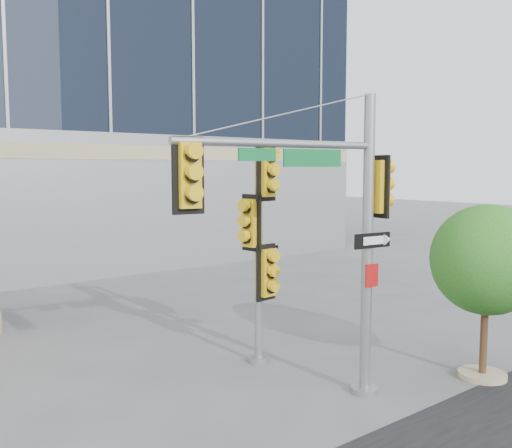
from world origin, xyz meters
TOP-DOWN VIEW (x-y plane):
  - ground at (0.00, 0.00)m, footprint 120.00×120.00m
  - main_signal_pole at (-0.35, -0.65)m, footprint 4.61×0.93m
  - secondary_signal_pole at (0.13, 1.88)m, footprint 0.92×0.68m
  - street_tree at (3.44, -1.78)m, footprint 2.44×2.38m

SIDE VIEW (x-z plane):
  - ground at x=0.00m, z-range 0.00..0.00m
  - street_tree at x=3.44m, z-range 0.60..4.39m
  - secondary_signal_pole at x=0.13m, z-range 0.45..5.63m
  - main_signal_pole at x=-0.35m, z-range 0.72..6.70m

